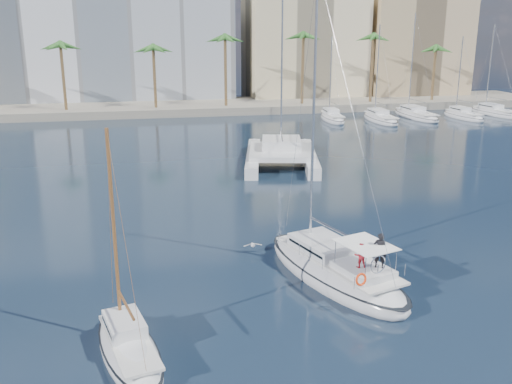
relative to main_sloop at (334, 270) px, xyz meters
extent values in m
plane|color=black|center=(-2.74, 3.94, -0.52)|extent=(160.00, 160.00, 0.00)
cube|color=gray|center=(-2.74, 64.94, 0.08)|extent=(120.00, 14.00, 1.20)
cube|color=silver|center=(-14.74, 76.94, 13.48)|extent=(42.00, 16.00, 28.00)
cube|color=beige|center=(19.26, 73.94, 9.48)|extent=(20.00, 14.00, 20.00)
cube|color=tan|center=(39.26, 71.94, 8.48)|extent=(18.00, 12.00, 18.00)
cylinder|color=brown|center=(-2.74, 60.94, 4.73)|extent=(0.44, 0.44, 10.50)
sphere|color=#2E6324|center=(-2.74, 60.94, 9.98)|extent=(3.60, 3.60, 3.60)
cylinder|color=brown|center=(31.26, 60.94, 4.73)|extent=(0.44, 0.44, 10.50)
sphere|color=#2E6324|center=(31.26, 60.94, 9.98)|extent=(3.60, 3.60, 3.60)
ellipsoid|color=silver|center=(0.00, 0.01, -0.18)|extent=(6.71, 11.70, 2.31)
ellipsoid|color=black|center=(0.00, 0.01, 0.15)|extent=(6.77, 11.81, 0.18)
cube|color=silver|center=(0.06, -0.19, 0.69)|extent=(4.90, 8.73, 0.12)
cube|color=silver|center=(-0.32, 1.03, 1.05)|extent=(3.37, 4.19, 0.60)
cube|color=black|center=(-0.32, 1.03, 1.07)|extent=(3.26, 3.79, 0.14)
cylinder|color=#B7BABF|center=(-0.71, 2.26, 8.06)|extent=(0.15, 0.15, 14.61)
cylinder|color=#B7BABF|center=(-0.04, 0.11, 2.25)|extent=(1.45, 4.33, 0.11)
cube|color=silver|center=(0.70, -2.24, 0.93)|extent=(2.85, 3.29, 0.36)
cube|color=white|center=(0.73, -2.34, 2.30)|extent=(2.85, 3.29, 0.04)
torus|color=silver|center=(1.02, -3.26, 1.60)|extent=(0.93, 0.34, 0.96)
torus|color=#F4380C|center=(-0.16, -4.08, 1.30)|extent=(0.66, 0.38, 0.64)
imported|color=black|center=(1.39, -2.54, 2.02)|extent=(0.78, 0.66, 1.81)
imported|color=#A71922|center=(0.47, -2.33, 1.75)|extent=(0.65, 0.52, 1.27)
ellipsoid|color=silver|center=(-10.75, -5.62, -0.29)|extent=(3.68, 7.13, 1.60)
ellipsoid|color=black|center=(-10.75, -5.62, -0.06)|extent=(3.72, 7.20, 0.18)
cube|color=silver|center=(-10.72, -5.75, 0.32)|extent=(2.68, 5.33, 0.12)
cube|color=silver|center=(-10.90, -4.98, 0.68)|extent=(1.92, 2.50, 0.60)
cube|color=black|center=(-10.90, -4.98, 0.70)|extent=(1.88, 2.25, 0.14)
cylinder|color=brown|center=(-11.09, -4.22, 4.59)|extent=(0.15, 0.15, 8.42)
cylinder|color=brown|center=(-10.76, -5.56, 1.88)|extent=(0.75, 2.70, 0.11)
cube|color=silver|center=(0.95, 27.32, 0.03)|extent=(4.11, 13.49, 1.10)
cube|color=silver|center=(6.39, 26.11, 0.03)|extent=(4.11, 13.49, 1.10)
cube|color=silver|center=(3.52, 26.05, 0.78)|extent=(7.64, 8.61, 0.50)
cube|color=silver|center=(3.67, 26.71, 1.48)|extent=(4.52, 4.78, 1.00)
cube|color=black|center=(3.67, 26.71, 1.53)|extent=(4.42, 4.25, 0.18)
cylinder|color=#B7BABF|center=(4.11, 28.70, 10.01)|extent=(0.18, 0.18, 18.06)
ellipsoid|color=silver|center=(-3.60, 4.41, -0.02)|extent=(0.23, 0.44, 0.21)
sphere|color=silver|center=(-3.60, 4.62, 0.00)|extent=(0.12, 0.12, 0.12)
cube|color=gray|center=(-3.92, 4.41, 0.01)|extent=(0.51, 0.18, 0.12)
cube|color=gray|center=(-3.29, 4.41, 0.01)|extent=(0.51, 0.18, 0.12)
camera|label=1|loc=(-9.75, -26.83, 12.62)|focal=40.00mm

